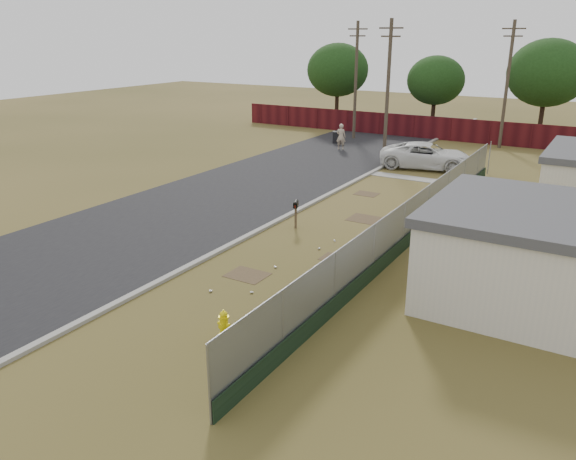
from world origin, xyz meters
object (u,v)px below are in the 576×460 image
Objects in this scene: pickup_truck at (427,156)px; pedestrian at (341,137)px; mailbox at (296,206)px; trash_bin at (337,137)px; fire_hydrant at (224,324)px.

pedestrian is (-7.30, 2.71, 0.15)m from pickup_truck.
mailbox is 1.38× the size of trash_bin.
pickup_truck reaches higher than mailbox.
trash_bin is (-1.41, 2.16, -0.49)m from pedestrian.
pedestrian is at bearing -56.90° from trash_bin.
pickup_truck is (-1.64, 23.36, 0.41)m from fire_hydrant.
mailbox is at bearing 163.02° from pickup_truck.
trash_bin is (-10.35, 28.23, 0.08)m from fire_hydrant.
pickup_truck is 7.79m from pedestrian.
pickup_truck reaches higher than trash_bin.
fire_hydrant is 0.92× the size of trash_bin.
fire_hydrant is 23.42m from pickup_truck.
pickup_truck is 6.37× the size of trash_bin.
mailbox reaches higher than fire_hydrant.
fire_hydrant is 0.44× the size of pedestrian.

